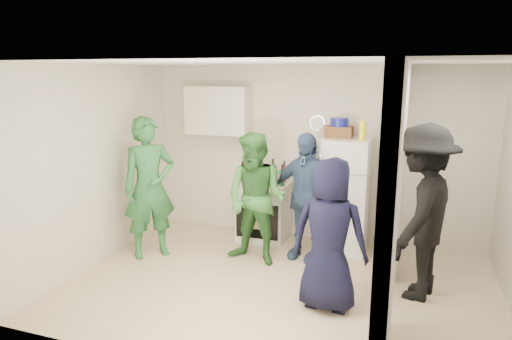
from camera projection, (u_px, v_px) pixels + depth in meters
The scene contains 34 objects.
floor at pixel (279, 286), 5.24m from camera, with size 4.80×4.80×0.00m, color beige.
wall_back at pixel (313, 154), 6.54m from camera, with size 4.80×4.80×0.00m, color silver.
wall_front at pixel (217, 230), 3.41m from camera, with size 4.80×4.80×0.00m, color silver.
wall_left at pixel (98, 165), 5.75m from camera, with size 3.40×3.40×0.00m, color silver.
ceiling at pixel (282, 63), 4.71m from camera, with size 4.80×4.80×0.00m, color white.
partition_pier_back at pixel (399, 168), 5.60m from camera, with size 0.12×1.20×2.50m, color silver.
partition_pier_front at pixel (388, 223), 3.57m from camera, with size 0.12×1.20×2.50m, color silver.
partition_header at pixel (402, 83), 4.37m from camera, with size 0.12×1.00×0.40m, color silver.
stove at pixel (264, 211), 6.62m from camera, with size 0.71×0.59×0.84m, color white.
upper_cabinet at pixel (218, 110), 6.70m from camera, with size 0.95×0.34×0.70m, color silver.
fridge at pixel (343, 195), 6.15m from camera, with size 0.64×0.62×1.55m, color white.
wicker_basket at pixel (339, 132), 6.05m from camera, with size 0.35×0.25×0.15m, color brown.
blue_bowl at pixel (339, 122), 6.02m from camera, with size 0.24×0.24×0.11m, color navy.
yellow_cup_stack_top at pixel (363, 130), 5.80m from camera, with size 0.09×0.09×0.25m, color #F1F314.
wall_clock at pixel (317, 123), 6.41m from camera, with size 0.22×0.22×0.03m, color white.
spice_shelf at pixel (313, 148), 6.48m from camera, with size 0.35×0.08×0.03m, color olive.
yellow_cup_stack_stove at pixel (251, 177), 6.34m from camera, with size 0.09×0.09×0.25m, color #FFAD15.
red_cup at pixel (274, 183), 6.26m from camera, with size 0.09×0.09×0.12m, color #AC2C0B.
person_green_left at pixel (149, 188), 5.94m from camera, with size 0.68×0.44×1.86m, color #2F773B.
person_green_center at pixel (256, 199), 5.72m from camera, with size 0.82×0.64×1.68m, color #3C8239.
person_denim at pixel (305, 197), 5.87m from camera, with size 0.97×0.41×1.66m, color #344772.
person_navy at pixel (329, 235), 4.61m from camera, with size 0.78×0.51×1.59m, color black.
person_nook at pixel (422, 212), 4.83m from camera, with size 1.22×0.70×1.89m, color black.
bottle_a at pixel (248, 172), 6.71m from camera, with size 0.06×0.06×0.24m, color brown.
bottle_b at pixel (251, 173), 6.49m from camera, with size 0.06×0.06×0.29m, color #1B531F.
bottle_c at pixel (261, 171), 6.67m from camera, with size 0.07×0.07×0.28m, color #ADB3BC.
bottle_d at pixel (262, 175), 6.44m from camera, with size 0.07×0.07×0.26m, color brown.
bottle_e at pixel (273, 170), 6.64m from camera, with size 0.08×0.08×0.33m, color gray.
bottle_f at pixel (275, 175), 6.48m from camera, with size 0.06×0.06×0.26m, color #153B1A.
bottle_g at pixel (284, 172), 6.54m from camera, with size 0.07×0.07×0.32m, color #935730.
bottle_h at pixel (242, 172), 6.49m from camera, with size 0.06×0.06×0.32m, color silver.
bottle_i at pixel (268, 173), 6.57m from camera, with size 0.07×0.07×0.27m, color #5A3E0F.
bottle_j at pixel (282, 175), 6.33m from camera, with size 0.07×0.07×0.31m, color #216140.
bottle_k at pixel (250, 170), 6.62m from camera, with size 0.07×0.07×0.32m, color brown.
Camera 1 is at (1.34, -4.66, 2.41)m, focal length 32.00 mm.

